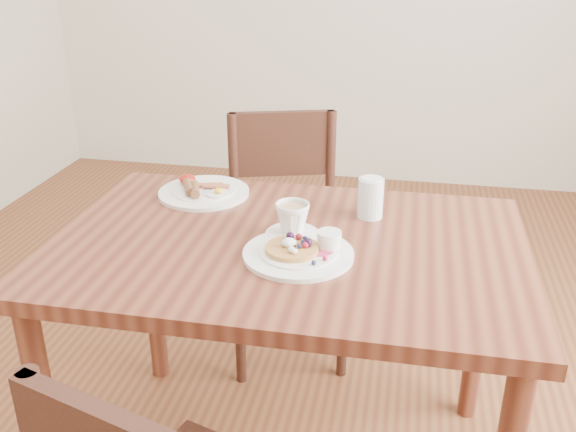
# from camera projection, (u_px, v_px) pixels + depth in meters

# --- Properties ---
(dining_table) EXTENTS (1.20, 0.80, 0.75)m
(dining_table) POSITION_uv_depth(u_px,v_px,m) (288.00, 275.00, 1.67)
(dining_table) COLOR brown
(dining_table) RESTS_ON ground
(chair_far) EXTENTS (0.52, 0.52, 0.88)m
(chair_far) POSITION_uv_depth(u_px,v_px,m) (285.00, 226.00, 2.33)
(chair_far) COLOR #3B1C15
(chair_far) RESTS_ON ground
(pancake_plate) EXTENTS (0.27, 0.27, 0.06)m
(pancake_plate) POSITION_uv_depth(u_px,v_px,m) (301.00, 251.00, 1.55)
(pancake_plate) COLOR white
(pancake_plate) RESTS_ON dining_table
(breakfast_plate) EXTENTS (0.27, 0.27, 0.04)m
(breakfast_plate) POSITION_uv_depth(u_px,v_px,m) (202.00, 191.00, 1.91)
(breakfast_plate) COLOR white
(breakfast_plate) RESTS_ON dining_table
(teacup_saucer) EXTENTS (0.14, 0.14, 0.09)m
(teacup_saucer) POSITION_uv_depth(u_px,v_px,m) (292.00, 221.00, 1.64)
(teacup_saucer) COLOR white
(teacup_saucer) RESTS_ON dining_table
(water_glass) EXTENTS (0.07, 0.07, 0.11)m
(water_glass) POSITION_uv_depth(u_px,v_px,m) (370.00, 198.00, 1.75)
(water_glass) COLOR silver
(water_glass) RESTS_ON dining_table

